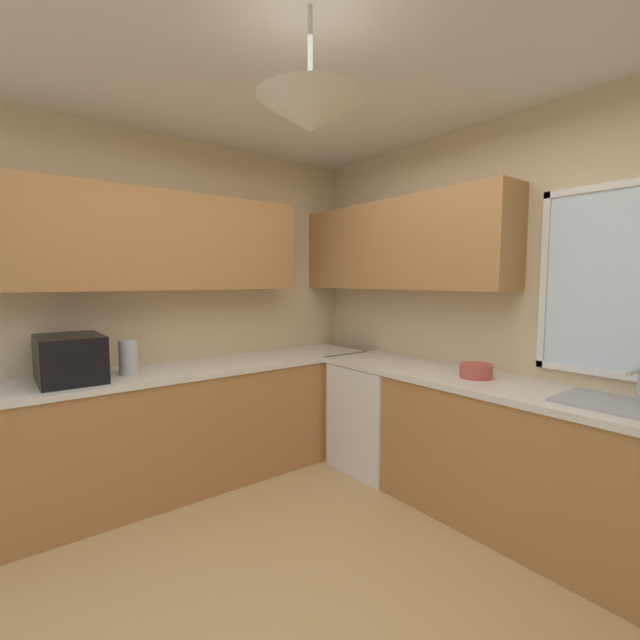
{
  "coord_description": "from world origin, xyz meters",
  "views": [
    {
      "loc": [
        1.47,
        -1.09,
        1.52
      ],
      "look_at": [
        -0.76,
        0.64,
        1.26
      ],
      "focal_mm": 24.26,
      "sensor_mm": 36.0,
      "label": 1
    }
  ],
  "objects_px": {
    "dishwasher": "(378,416)",
    "bowl": "(476,371)",
    "kettle": "(128,357)",
    "microwave": "(70,358)",
    "sink_assembly": "(629,405)"
  },
  "relations": [
    {
      "from": "dishwasher",
      "to": "sink_assembly",
      "type": "xyz_separation_m",
      "value": [
        1.7,
        0.04,
        0.48
      ]
    },
    {
      "from": "dishwasher",
      "to": "kettle",
      "type": "xyz_separation_m",
      "value": [
        -0.64,
        -1.73,
        0.58
      ]
    },
    {
      "from": "dishwasher",
      "to": "bowl",
      "type": "relative_size",
      "value": 4.1
    },
    {
      "from": "dishwasher",
      "to": "kettle",
      "type": "distance_m",
      "value": 1.94
    },
    {
      "from": "sink_assembly",
      "to": "bowl",
      "type": "height_order",
      "value": "sink_assembly"
    },
    {
      "from": "dishwasher",
      "to": "bowl",
      "type": "xyz_separation_m",
      "value": [
        0.85,
        0.03,
        0.51
      ]
    },
    {
      "from": "bowl",
      "to": "microwave",
      "type": "bearing_deg",
      "value": -125.63
    },
    {
      "from": "kettle",
      "to": "sink_assembly",
      "type": "distance_m",
      "value": 2.93
    },
    {
      "from": "microwave",
      "to": "sink_assembly",
      "type": "height_order",
      "value": "microwave"
    },
    {
      "from": "sink_assembly",
      "to": "kettle",
      "type": "bearing_deg",
      "value": -142.85
    },
    {
      "from": "microwave",
      "to": "kettle",
      "type": "xyz_separation_m",
      "value": [
        0.02,
        0.34,
        -0.03
      ]
    },
    {
      "from": "dishwasher",
      "to": "microwave",
      "type": "xyz_separation_m",
      "value": [
        -0.66,
        -2.07,
        0.61
      ]
    },
    {
      "from": "dishwasher",
      "to": "microwave",
      "type": "bearing_deg",
      "value": -107.65
    },
    {
      "from": "dishwasher",
      "to": "sink_assembly",
      "type": "bearing_deg",
      "value": 1.22
    },
    {
      "from": "kettle",
      "to": "bowl",
      "type": "bearing_deg",
      "value": 49.84
    }
  ]
}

